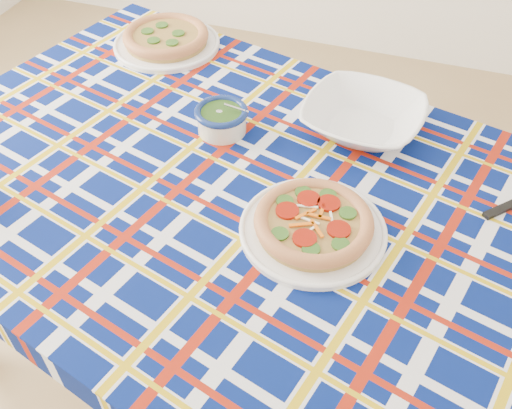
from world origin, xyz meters
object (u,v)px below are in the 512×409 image
(dining_table, at_px, (250,216))
(serving_bowl, at_px, (363,118))
(pesto_bowl, at_px, (222,118))
(main_focaccia_plate, at_px, (314,222))

(dining_table, height_order, serving_bowl, serving_bowl)
(pesto_bowl, bearing_deg, main_focaccia_plate, -40.80)
(dining_table, relative_size, serving_bowl, 6.52)
(dining_table, bearing_deg, serving_bowl, 73.20)
(main_focaccia_plate, relative_size, serving_bowl, 1.08)
(dining_table, distance_m, main_focaccia_plate, 0.23)
(dining_table, height_order, pesto_bowl, pesto_bowl)
(pesto_bowl, bearing_deg, serving_bowl, 19.65)
(main_focaccia_plate, bearing_deg, serving_bowl, 86.16)
(dining_table, distance_m, pesto_bowl, 0.28)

